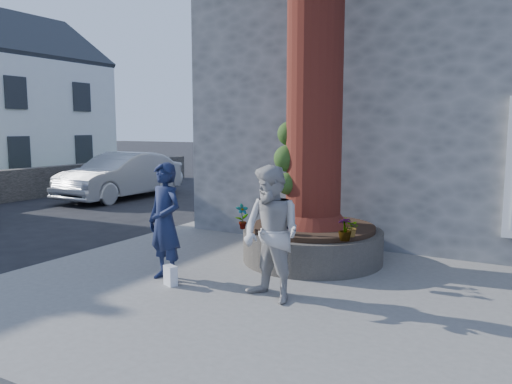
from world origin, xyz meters
The scene contains 13 objects.
ground centered at (0.00, 0.00, 0.00)m, with size 120.00×120.00×0.00m, color black.
pavement centered at (1.50, 1.00, 0.06)m, with size 9.00×8.00×0.12m, color slate.
yellow_line centered at (-3.05, 1.00, 0.00)m, with size 0.10×30.00×0.01m, color yellow.
stone_shop centered at (2.50, 7.20, 3.16)m, with size 10.30×8.30×6.30m.
planter centered at (0.80, 2.00, 0.41)m, with size 2.30×2.30×0.60m.
man centered at (-0.64, -0.02, 0.97)m, with size 0.62×0.41×1.71m, color #161E3E.
woman centered at (1.10, -0.05, 0.99)m, with size 0.84×0.66×1.73m, color #B0ACA8.
shopping_bag centered at (-0.42, -0.20, 0.26)m, with size 0.20×0.12×0.28m, color white.
car_silver centered at (-7.88, 6.51, 0.75)m, with size 1.59×4.56×1.50m, color #95989C.
plant_a centered at (-0.05, 1.15, 0.92)m, with size 0.21×0.14×0.40m, color gray.
plant_b centered at (0.67, 1.15, 0.92)m, with size 0.22×0.22×0.41m, color gray.
plant_c centered at (1.65, 1.15, 0.89)m, with size 0.19×0.19×0.33m, color gray.
plant_d centered at (1.65, 1.44, 0.87)m, with size 0.26×0.23×0.29m, color gray.
Camera 1 is at (3.95, -5.53, 2.32)m, focal length 35.00 mm.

